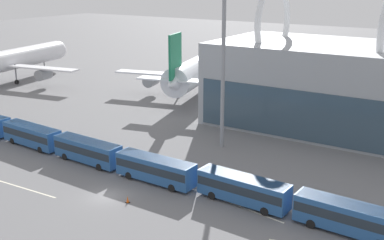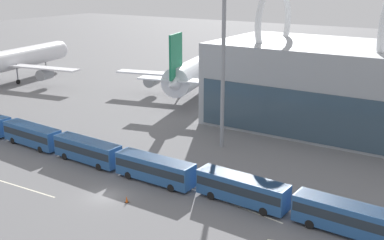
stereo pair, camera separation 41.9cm
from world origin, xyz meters
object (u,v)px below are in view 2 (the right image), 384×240
(shuttle_bus_4, at_px, (242,188))
(traffic_cone_0, at_px, (127,199))
(shuttle_bus_3, at_px, (155,168))
(airliner_at_gate_far, at_px, (198,71))
(floodlight_mast, at_px, (224,23))
(airliner_at_gate_near, at_px, (8,61))
(shuttle_bus_5, at_px, (348,217))
(shuttle_bus_2, at_px, (87,149))
(shuttle_bus_1, at_px, (32,134))

(shuttle_bus_4, height_order, traffic_cone_0, shuttle_bus_4)
(shuttle_bus_3, bearing_deg, airliner_at_gate_far, 116.42)
(shuttle_bus_3, relative_size, floodlight_mast, 0.36)
(airliner_at_gate_near, xyz_separation_m, shuttle_bus_5, (91.73, -28.21, -3.54))
(shuttle_bus_2, xyz_separation_m, shuttle_bus_5, (36.46, 0.19, 0.00))
(shuttle_bus_2, distance_m, shuttle_bus_4, 24.31)
(airliner_at_gate_far, height_order, shuttle_bus_1, airliner_at_gate_far)
(shuttle_bus_2, distance_m, shuttle_bus_3, 12.16)
(airliner_at_gate_near, bearing_deg, airliner_at_gate_far, -84.81)
(airliner_at_gate_near, relative_size, shuttle_bus_5, 3.83)
(airliner_at_gate_near, height_order, traffic_cone_0, airliner_at_gate_near)
(shuttle_bus_2, distance_m, traffic_cone_0, 14.65)
(airliner_at_gate_far, distance_m, shuttle_bus_2, 42.42)
(shuttle_bus_3, bearing_deg, traffic_cone_0, -82.33)
(shuttle_bus_3, xyz_separation_m, shuttle_bus_4, (12.15, 0.65, 0.00))
(floodlight_mast, bearing_deg, traffic_cone_0, -89.19)
(shuttle_bus_2, distance_m, shuttle_bus_5, 36.46)
(shuttle_bus_2, bearing_deg, floodlight_mast, 54.19)
(shuttle_bus_5, bearing_deg, shuttle_bus_2, -177.43)
(shuttle_bus_4, xyz_separation_m, floodlight_mast, (-11.69, 15.72, 16.90))
(shuttle_bus_3, bearing_deg, airliner_at_gate_near, 157.74)
(shuttle_bus_5, xyz_separation_m, traffic_cone_0, (-23.52, -6.89, -1.55))
(airliner_at_gate_near, relative_size, shuttle_bus_3, 3.85)
(shuttle_bus_2, height_order, shuttle_bus_3, same)
(shuttle_bus_3, relative_size, traffic_cone_0, 14.03)
(airliner_at_gate_far, distance_m, shuttle_bus_5, 60.74)
(shuttle_bus_3, height_order, traffic_cone_0, shuttle_bus_3)
(shuttle_bus_2, distance_m, floodlight_mast, 26.55)
(shuttle_bus_1, bearing_deg, shuttle_bus_4, 3.25)
(airliner_at_gate_far, xyz_separation_m, shuttle_bus_2, (7.91, -41.50, -3.83))
(shuttle_bus_4, relative_size, floodlight_mast, 0.36)
(shuttle_bus_3, height_order, floodlight_mast, floodlight_mast)
(shuttle_bus_1, relative_size, floodlight_mast, 0.36)
(shuttle_bus_4, bearing_deg, shuttle_bus_2, -176.46)
(airliner_at_gate_far, height_order, shuttle_bus_4, airliner_at_gate_far)
(traffic_cone_0, bearing_deg, airliner_at_gate_near, 152.77)
(airliner_at_gate_near, height_order, shuttle_bus_2, airliner_at_gate_near)
(shuttle_bus_3, xyz_separation_m, shuttle_bus_5, (24.31, 0.43, 0.00))
(airliner_at_gate_near, distance_m, floodlight_mast, 70.27)
(airliner_at_gate_near, xyz_separation_m, shuttle_bus_4, (79.58, -27.98, -3.54))
(shuttle_bus_2, bearing_deg, airliner_at_gate_near, 155.02)
(floodlight_mast, xyz_separation_m, traffic_cone_0, (0.32, -22.83, -18.45))
(airliner_at_gate_near, bearing_deg, traffic_cone_0, -127.50)
(floodlight_mast, bearing_deg, shuttle_bus_2, -128.02)
(traffic_cone_0, bearing_deg, shuttle_bus_2, 152.64)
(airliner_at_gate_near, xyz_separation_m, airliner_at_gate_far, (47.37, 13.10, 0.29))
(airliner_at_gate_near, bearing_deg, floodlight_mast, -110.51)
(airliner_at_gate_near, distance_m, shuttle_bus_2, 62.25)
(airliner_at_gate_far, height_order, traffic_cone_0, airliner_at_gate_far)
(airliner_at_gate_near, relative_size, shuttle_bus_2, 3.83)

